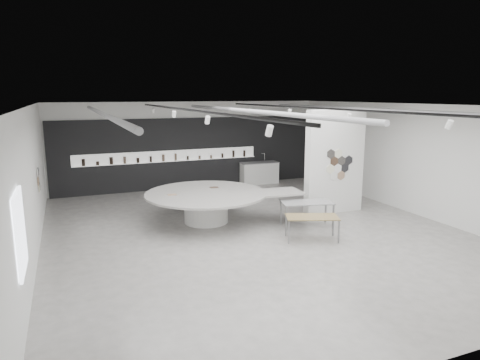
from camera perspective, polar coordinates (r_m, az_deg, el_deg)
name	(u,v)px	position (r m, az deg, el deg)	size (l,w,h in m)	color
room	(252,165)	(12.59, 1.61, 2.05)	(12.02, 14.02, 3.82)	#9C9893
back_wall_display	(189,153)	(19.15, -6.79, 3.57)	(11.80, 0.27, 3.10)	black
partition_column	(335,162)	(15.25, 12.52, 2.37)	(2.20, 0.38, 3.60)	white
display_island	(209,203)	(13.94, -4.20, -3.04)	(5.17, 4.24, 1.01)	white
sample_table_wood	(312,218)	(12.41, 9.59, -5.04)	(1.64, 1.22, 0.69)	olive
sample_table_stone	(307,204)	(13.56, 8.92, -3.17)	(1.72, 1.15, 0.81)	gray
kitchen_counter	(259,173)	(20.03, 2.59, 0.97)	(1.80, 0.77, 1.40)	white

